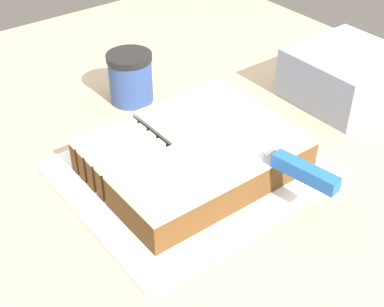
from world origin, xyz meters
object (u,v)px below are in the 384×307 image
at_px(cake, 198,153).
at_px(coffee_cup, 130,78).
at_px(cake_board, 192,169).
at_px(knife, 285,163).
at_px(storage_box, 346,75).

height_order(cake, coffee_cup, coffee_cup).
bearing_deg(cake_board, knife, 23.62).
xyz_separation_m(cake_board, cake, (0.01, 0.01, 0.03)).
bearing_deg(cake, coffee_cup, 172.12).
relative_size(cake_board, coffee_cup, 4.07).
bearing_deg(knife, cake, 12.19).
relative_size(cake_board, knife, 1.26).
xyz_separation_m(cake, storage_box, (-0.01, 0.38, 0.01)).
bearing_deg(coffee_cup, cake, -7.88).
bearing_deg(knife, cake_board, 13.96).
bearing_deg(storage_box, cake_board, -89.13).
bearing_deg(storage_box, knife, -65.12).
height_order(knife, coffee_cup, coffee_cup).
bearing_deg(cake_board, cake, 53.54).
xyz_separation_m(knife, coffee_cup, (-0.39, -0.02, -0.02)).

